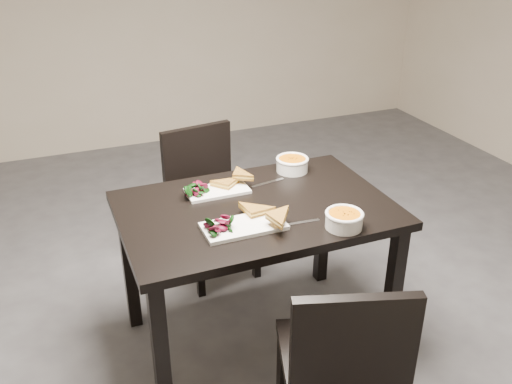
{
  "coord_description": "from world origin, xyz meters",
  "views": [
    {
      "loc": [
        -1.17,
        -2.41,
        1.91
      ],
      "look_at": [
        -0.35,
        -0.38,
        0.82
      ],
      "focal_mm": 39.01,
      "sensor_mm": 36.0,
      "label": 1
    }
  ],
  "objects_px": {
    "chair_near": "(343,361)",
    "soup_bowl_near": "(344,219)",
    "plate_near": "(244,226)",
    "chair_far": "(207,193)",
    "plate_far": "(217,191)",
    "soup_bowl_far": "(292,163)",
    "table": "(256,225)"
  },
  "relations": [
    {
      "from": "chair_near",
      "to": "soup_bowl_near",
      "type": "distance_m",
      "value": 0.58
    },
    {
      "from": "plate_near",
      "to": "soup_bowl_near",
      "type": "distance_m",
      "value": 0.41
    },
    {
      "from": "chair_far",
      "to": "plate_far",
      "type": "xyz_separation_m",
      "value": [
        -0.1,
        -0.53,
        0.27
      ]
    },
    {
      "from": "plate_near",
      "to": "soup_bowl_far",
      "type": "relative_size",
      "value": 2.07
    },
    {
      "from": "chair_near",
      "to": "plate_near",
      "type": "height_order",
      "value": "chair_near"
    },
    {
      "from": "plate_near",
      "to": "table",
      "type": "bearing_deg",
      "value": 53.45
    },
    {
      "from": "chair_far",
      "to": "soup_bowl_near",
      "type": "xyz_separation_m",
      "value": [
        0.28,
        -1.03,
        0.31
      ]
    },
    {
      "from": "chair_far",
      "to": "plate_near",
      "type": "height_order",
      "value": "chair_far"
    },
    {
      "from": "chair_far",
      "to": "soup_bowl_far",
      "type": "xyz_separation_m",
      "value": [
        0.32,
        -0.44,
        0.31
      ]
    },
    {
      "from": "table",
      "to": "plate_far",
      "type": "height_order",
      "value": "plate_far"
    },
    {
      "from": "chair_far",
      "to": "chair_near",
      "type": "bearing_deg",
      "value": -96.82
    },
    {
      "from": "chair_far",
      "to": "soup_bowl_near",
      "type": "relative_size",
      "value": 5.31
    },
    {
      "from": "table",
      "to": "chair_near",
      "type": "distance_m",
      "value": 0.77
    },
    {
      "from": "plate_far",
      "to": "soup_bowl_far",
      "type": "bearing_deg",
      "value": 11.82
    },
    {
      "from": "chair_near",
      "to": "table",
      "type": "bearing_deg",
      "value": 110.27
    },
    {
      "from": "plate_far",
      "to": "soup_bowl_far",
      "type": "distance_m",
      "value": 0.44
    },
    {
      "from": "plate_far",
      "to": "soup_bowl_far",
      "type": "xyz_separation_m",
      "value": [
        0.43,
        0.09,
        0.03
      ]
    },
    {
      "from": "table",
      "to": "soup_bowl_far",
      "type": "distance_m",
      "value": 0.44
    },
    {
      "from": "soup_bowl_near",
      "to": "soup_bowl_far",
      "type": "bearing_deg",
      "value": 85.7
    },
    {
      "from": "table",
      "to": "chair_far",
      "type": "distance_m",
      "value": 0.74
    },
    {
      "from": "table",
      "to": "plate_near",
      "type": "relative_size",
      "value": 3.51
    },
    {
      "from": "table",
      "to": "chair_near",
      "type": "bearing_deg",
      "value": -87.4
    },
    {
      "from": "chair_near",
      "to": "soup_bowl_near",
      "type": "bearing_deg",
      "value": 79.67
    },
    {
      "from": "chair_near",
      "to": "plate_far",
      "type": "bearing_deg",
      "value": 116.68
    },
    {
      "from": "table",
      "to": "plate_far",
      "type": "relative_size",
      "value": 4.14
    },
    {
      "from": "plate_far",
      "to": "table",
      "type": "bearing_deg",
      "value": -59.4
    },
    {
      "from": "chair_near",
      "to": "soup_bowl_near",
      "type": "relative_size",
      "value": 5.31
    },
    {
      "from": "chair_far",
      "to": "soup_bowl_far",
      "type": "bearing_deg",
      "value": -62.23
    },
    {
      "from": "soup_bowl_near",
      "to": "soup_bowl_far",
      "type": "relative_size",
      "value": 0.97
    },
    {
      "from": "chair_far",
      "to": "plate_near",
      "type": "relative_size",
      "value": 2.49
    },
    {
      "from": "soup_bowl_near",
      "to": "soup_bowl_far",
      "type": "distance_m",
      "value": 0.6
    },
    {
      "from": "soup_bowl_far",
      "to": "table",
      "type": "bearing_deg",
      "value": -137.55
    }
  ]
}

